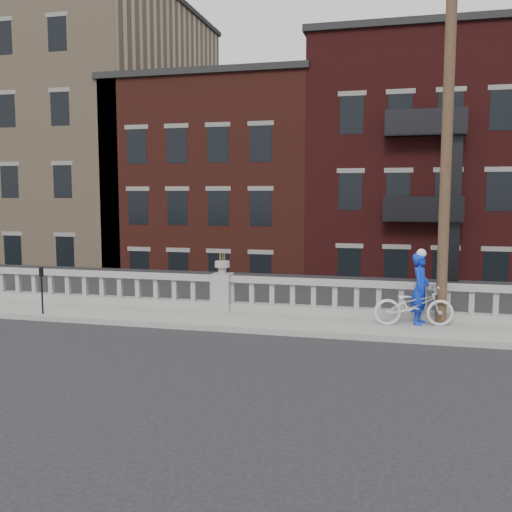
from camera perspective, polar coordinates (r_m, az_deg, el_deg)
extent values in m
plane|color=black|center=(13.58, -8.40, -9.25)|extent=(120.00, 120.00, 0.00)
cube|color=gray|center=(16.29, -4.36, -6.31)|extent=(32.00, 2.20, 0.15)
cube|color=gray|center=(17.13, -3.36, -4.99)|extent=(28.00, 0.34, 0.25)
cube|color=gray|center=(16.99, -3.38, -2.26)|extent=(28.00, 0.34, 0.16)
cube|color=gray|center=(17.05, -3.37, -3.59)|extent=(0.55, 0.55, 1.10)
cylinder|color=gray|center=(16.95, -3.39, -1.43)|extent=(0.24, 0.24, 0.20)
cylinder|color=gray|center=(16.93, -3.39, -0.82)|extent=(0.44, 0.44, 0.18)
cube|color=#605E59|center=(18.17, -2.97, -13.17)|extent=(36.00, 0.50, 5.15)
cube|color=black|center=(39.37, 6.34, -6.79)|extent=(80.00, 44.00, 0.50)
cube|color=#595651|center=(22.69, -4.77, -10.72)|extent=(16.00, 7.00, 4.00)
cube|color=#8E775C|center=(39.73, -19.89, 7.89)|extent=(18.00, 16.00, 20.00)
cube|color=black|center=(41.35, -20.45, 22.08)|extent=(18.30, 16.30, 0.30)
cube|color=#431913|center=(33.32, -1.75, 3.48)|extent=(10.00, 14.00, 14.00)
cube|color=black|center=(33.74, -1.79, 15.70)|extent=(10.30, 14.30, 0.30)
cube|color=#380F0F|center=(32.06, 15.78, 4.48)|extent=(10.00, 14.00, 15.50)
cube|color=black|center=(32.81, 16.21, 18.40)|extent=(10.30, 14.30, 0.30)
cylinder|color=#422D1E|center=(15.80, 18.57, 11.52)|extent=(0.28, 0.28, 10.00)
cylinder|color=black|center=(17.59, -20.60, -3.69)|extent=(0.05, 0.05, 1.10)
cube|color=black|center=(17.49, -20.69, -1.49)|extent=(0.10, 0.08, 0.26)
cube|color=black|center=(17.44, -20.78, -1.38)|extent=(0.06, 0.01, 0.08)
imported|color=silver|center=(15.61, 15.49, -4.76)|extent=(2.16, 1.07, 1.08)
imported|color=#0D2DC8|center=(15.77, 16.11, -3.15)|extent=(0.62, 0.79, 1.91)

